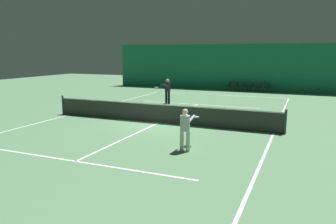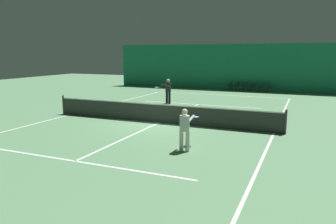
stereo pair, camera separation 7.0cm
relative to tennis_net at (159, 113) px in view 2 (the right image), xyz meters
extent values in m
plane|color=#56845B|center=(0.00, 0.00, -0.51)|extent=(60.00, 60.00, 0.00)
cube|color=#196B4C|center=(0.00, 15.97, 1.61)|extent=(23.00, 0.12, 4.25)
cube|color=white|center=(0.00, 11.90, -0.51)|extent=(11.00, 0.10, 0.00)
cube|color=white|center=(0.00, 6.40, -0.51)|extent=(8.25, 0.10, 0.00)
cube|color=white|center=(0.00, -6.40, -0.51)|extent=(8.25, 0.10, 0.00)
cube|color=white|center=(-5.50, 0.00, -0.51)|extent=(0.10, 23.80, 0.00)
cube|color=white|center=(5.50, 0.00, -0.51)|extent=(0.10, 23.80, 0.00)
cube|color=white|center=(0.00, 0.00, -0.51)|extent=(0.10, 12.80, 0.00)
cube|color=#2D332D|center=(0.00, 0.00, -0.04)|extent=(11.90, 0.02, 0.95)
cube|color=white|center=(0.00, 0.00, 0.41)|extent=(11.90, 0.02, 0.05)
cylinder|color=#333338|center=(-5.95, 0.00, 0.02)|extent=(0.10, 0.10, 1.07)
cylinder|color=#333338|center=(5.95, 0.00, 0.02)|extent=(0.10, 0.10, 1.07)
cylinder|color=beige|center=(2.72, -3.97, -0.14)|extent=(0.15, 0.15, 0.75)
cylinder|color=beige|center=(2.96, -3.99, -0.14)|extent=(0.15, 0.15, 0.75)
cylinder|color=#B7B7BC|center=(2.84, -3.98, 0.50)|extent=(0.37, 0.37, 0.54)
sphere|color=beige|center=(2.84, -3.98, 0.91)|extent=(0.21, 0.21, 0.21)
cylinder|color=#B7B7BC|center=(2.72, -3.72, 0.63)|extent=(0.12, 0.52, 0.22)
cylinder|color=#B7B7BC|center=(3.00, -3.74, 0.63)|extent=(0.12, 0.52, 0.22)
cylinder|color=black|center=(2.88, -3.34, 0.56)|extent=(0.05, 0.31, 0.03)
torus|color=#1951B2|center=(2.90, -3.03, 0.56)|extent=(0.35, 0.35, 0.03)
cylinder|color=silver|center=(2.90, -3.03, 0.56)|extent=(0.29, 0.29, 0.00)
cylinder|color=black|center=(-1.91, 5.87, -0.10)|extent=(0.21, 0.21, 0.83)
cylinder|color=black|center=(-2.15, 5.98, -0.10)|extent=(0.21, 0.21, 0.83)
cylinder|color=#232328|center=(-2.03, 5.92, 0.62)|extent=(0.52, 0.52, 0.60)
sphere|color=#DBAD89|center=(-2.03, 5.92, 1.07)|extent=(0.23, 0.23, 0.23)
cylinder|color=#232328|center=(-2.00, 5.61, 0.76)|extent=(0.33, 0.56, 0.24)
cylinder|color=#232328|center=(-2.28, 5.74, 0.76)|extent=(0.33, 0.56, 0.24)
cylinder|color=black|center=(-2.32, 5.29, 0.68)|extent=(0.15, 0.29, 0.03)
torus|color=#1951B2|center=(-2.45, 5.01, 0.68)|extent=(0.44, 0.44, 0.03)
cylinder|color=silver|center=(-2.45, 5.01, 0.68)|extent=(0.37, 0.37, 0.00)
cylinder|color=brown|center=(-0.22, 15.61, -0.32)|extent=(0.03, 0.03, 0.39)
cylinder|color=brown|center=(-0.22, 15.23, -0.32)|extent=(0.03, 0.03, 0.39)
cylinder|color=brown|center=(0.16, 15.61, -0.32)|extent=(0.03, 0.03, 0.39)
cylinder|color=brown|center=(0.16, 15.23, -0.32)|extent=(0.03, 0.03, 0.39)
cube|color=#232328|center=(-0.03, 15.42, -0.10)|extent=(0.44, 0.44, 0.05)
cube|color=#232328|center=(0.17, 15.42, 0.13)|extent=(0.04, 0.44, 0.40)
cylinder|color=brown|center=(0.48, 15.61, -0.32)|extent=(0.03, 0.03, 0.39)
cylinder|color=brown|center=(0.48, 15.23, -0.32)|extent=(0.03, 0.03, 0.39)
cylinder|color=brown|center=(0.86, 15.61, -0.32)|extent=(0.03, 0.03, 0.39)
cylinder|color=brown|center=(0.86, 15.23, -0.32)|extent=(0.03, 0.03, 0.39)
cube|color=#232328|center=(0.67, 15.42, -0.10)|extent=(0.44, 0.44, 0.05)
cube|color=#232328|center=(0.87, 15.42, 0.13)|extent=(0.04, 0.44, 0.40)
cylinder|color=brown|center=(1.18, 15.61, -0.32)|extent=(0.03, 0.03, 0.39)
cylinder|color=brown|center=(1.18, 15.23, -0.32)|extent=(0.03, 0.03, 0.39)
cylinder|color=brown|center=(1.56, 15.61, -0.32)|extent=(0.03, 0.03, 0.39)
cylinder|color=brown|center=(1.56, 15.23, -0.32)|extent=(0.03, 0.03, 0.39)
cube|color=#232328|center=(1.37, 15.42, -0.10)|extent=(0.44, 0.44, 0.05)
cube|color=#232328|center=(1.57, 15.42, 0.13)|extent=(0.04, 0.44, 0.40)
cylinder|color=brown|center=(1.89, 15.61, -0.32)|extent=(0.03, 0.03, 0.39)
cylinder|color=brown|center=(1.89, 15.23, -0.32)|extent=(0.03, 0.03, 0.39)
cylinder|color=brown|center=(2.27, 15.61, -0.32)|extent=(0.03, 0.03, 0.39)
cylinder|color=brown|center=(2.27, 15.23, -0.32)|extent=(0.03, 0.03, 0.39)
cube|color=#232328|center=(2.08, 15.42, -0.10)|extent=(0.44, 0.44, 0.05)
cube|color=#232328|center=(2.28, 15.42, 0.13)|extent=(0.04, 0.44, 0.40)
cylinder|color=brown|center=(2.59, 15.61, -0.32)|extent=(0.03, 0.03, 0.39)
cylinder|color=brown|center=(2.59, 15.23, -0.32)|extent=(0.03, 0.03, 0.39)
cylinder|color=brown|center=(2.97, 15.61, -0.32)|extent=(0.03, 0.03, 0.39)
cylinder|color=brown|center=(2.97, 15.23, -0.32)|extent=(0.03, 0.03, 0.39)
cube|color=#232328|center=(2.78, 15.42, -0.10)|extent=(0.44, 0.44, 0.05)
cube|color=#232328|center=(2.98, 15.42, 0.13)|extent=(0.04, 0.44, 0.40)
cylinder|color=brown|center=(3.30, 15.61, -0.32)|extent=(0.03, 0.03, 0.39)
cylinder|color=brown|center=(3.30, 15.23, -0.32)|extent=(0.03, 0.03, 0.39)
cylinder|color=brown|center=(3.68, 15.61, -0.32)|extent=(0.03, 0.03, 0.39)
cylinder|color=brown|center=(3.68, 15.23, -0.32)|extent=(0.03, 0.03, 0.39)
cube|color=#232328|center=(3.49, 15.42, -0.10)|extent=(0.44, 0.44, 0.05)
cube|color=#232328|center=(3.69, 15.42, 0.13)|extent=(0.04, 0.44, 0.40)
camera|label=1|loc=(6.65, -14.51, 2.92)|focal=35.00mm
camera|label=2|loc=(6.71, -14.48, 2.92)|focal=35.00mm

